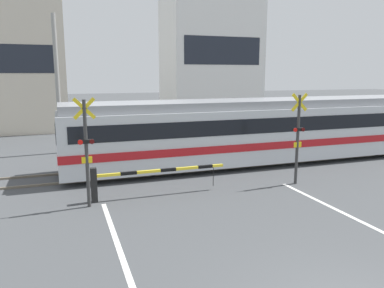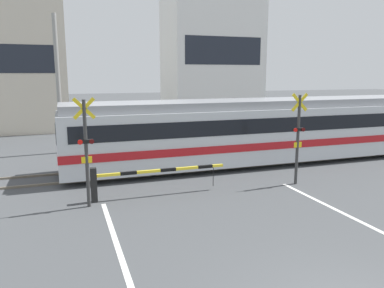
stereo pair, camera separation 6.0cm
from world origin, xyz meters
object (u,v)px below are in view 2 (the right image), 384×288
crossing_signal_left (86,148)px  pedestrian (176,132)px  crossing_barrier_far (200,139)px  crossing_barrier_near (133,177)px  commuter_train (270,128)px  crossing_signal_right (298,135)px

crossing_signal_left → pedestrian: crossing_signal_left is taller
crossing_barrier_far → pedestrian: size_ratio=3.04×
crossing_barrier_near → commuter_train: bearing=24.4°
commuter_train → crossing_barrier_far: commuter_train is taller
crossing_barrier_near → crossing_barrier_far: size_ratio=1.00×
crossing_barrier_far → pedestrian: bearing=112.6°
commuter_train → crossing_barrier_near: bearing=-155.6°
commuter_train → crossing_signal_right: 3.77m
crossing_barrier_near → pedestrian: pedestrian is taller
crossing_signal_left → crossing_barrier_far: bearing=46.7°
crossing_barrier_far → crossing_signal_right: size_ratio=1.35×
commuter_train → crossing_signal_left: crossing_signal_left is taller
commuter_train → crossing_barrier_near: 7.90m
crossing_barrier_far → crossing_barrier_near: bearing=-127.2°
crossing_barrier_far → pedestrian: (-0.77, 1.85, 0.14)m
crossing_signal_left → pedestrian: bearing=57.2°
crossing_signal_right → pedestrian: bearing=105.1°
crossing_barrier_far → pedestrian: 2.01m
crossing_barrier_near → pedestrian: 8.92m
crossing_barrier_far → crossing_signal_left: size_ratio=1.35×
crossing_barrier_far → pedestrian: pedestrian is taller
crossing_barrier_near → crossing_signal_right: bearing=-3.6°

